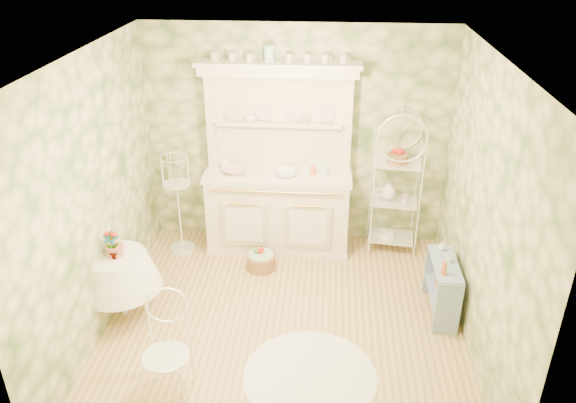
# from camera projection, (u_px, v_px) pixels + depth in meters

# --- Properties ---
(floor) EXTENTS (3.60, 3.60, 0.00)m
(floor) POSITION_uv_depth(u_px,v_px,m) (284.00, 323.00, 5.75)
(floor) COLOR tan
(floor) RESTS_ON ground
(ceiling) EXTENTS (3.60, 3.60, 0.00)m
(ceiling) POSITION_uv_depth(u_px,v_px,m) (283.00, 58.00, 4.53)
(ceiling) COLOR white
(ceiling) RESTS_ON floor
(wall_left) EXTENTS (3.60, 3.60, 0.00)m
(wall_left) POSITION_uv_depth(u_px,v_px,m) (93.00, 200.00, 5.27)
(wall_left) COLOR beige
(wall_left) RESTS_ON floor
(wall_right) EXTENTS (3.60, 3.60, 0.00)m
(wall_right) POSITION_uv_depth(u_px,v_px,m) (484.00, 214.00, 5.02)
(wall_right) COLOR beige
(wall_right) RESTS_ON floor
(wall_back) EXTENTS (3.60, 3.60, 0.00)m
(wall_back) POSITION_uv_depth(u_px,v_px,m) (296.00, 138.00, 6.74)
(wall_back) COLOR beige
(wall_back) RESTS_ON floor
(wall_front) EXTENTS (3.60, 3.60, 0.00)m
(wall_front) POSITION_uv_depth(u_px,v_px,m) (260.00, 337.00, 3.54)
(wall_front) COLOR beige
(wall_front) RESTS_ON floor
(kitchen_dresser) EXTENTS (1.87, 0.61, 2.29)m
(kitchen_dresser) POSITION_uv_depth(u_px,v_px,m) (278.00, 162.00, 6.60)
(kitchen_dresser) COLOR white
(kitchen_dresser) RESTS_ON floor
(bakers_rack) EXTENTS (0.65, 0.50, 1.92)m
(bakers_rack) POSITION_uv_depth(u_px,v_px,m) (396.00, 177.00, 6.66)
(bakers_rack) COLOR white
(bakers_rack) RESTS_ON floor
(side_shelf) EXTENTS (0.28, 0.75, 0.64)m
(side_shelf) POSITION_uv_depth(u_px,v_px,m) (442.00, 287.00, 5.78)
(side_shelf) COLOR #8199BB
(side_shelf) RESTS_ON floor
(round_table) EXTENTS (0.65, 0.65, 0.61)m
(round_table) POSITION_uv_depth(u_px,v_px,m) (122.00, 290.00, 5.76)
(round_table) COLOR white
(round_table) RESTS_ON floor
(cafe_chair) EXTENTS (0.47, 0.47, 0.87)m
(cafe_chair) POSITION_uv_depth(u_px,v_px,m) (166.00, 358.00, 4.68)
(cafe_chair) COLOR white
(cafe_chair) RESTS_ON floor
(birdcage_stand) EXTENTS (0.38, 0.38, 1.52)m
(birdcage_stand) POSITION_uv_depth(u_px,v_px,m) (178.00, 195.00, 6.69)
(birdcage_stand) COLOR white
(birdcage_stand) RESTS_ON floor
(floor_basket) EXTENTS (0.45, 0.45, 0.22)m
(floor_basket) POSITION_uv_depth(u_px,v_px,m) (261.00, 260.00, 6.61)
(floor_basket) COLOR #966542
(floor_basket) RESTS_ON floor
(lace_rug) EXTENTS (1.49, 1.49, 0.01)m
(lace_rug) POSITION_uv_depth(u_px,v_px,m) (310.00, 376.00, 5.09)
(lace_rug) COLOR white
(lace_rug) RESTS_ON floor
(bowl_floral) EXTENTS (0.30, 0.30, 0.07)m
(bowl_floral) POSITION_uv_depth(u_px,v_px,m) (236.00, 172.00, 6.66)
(bowl_floral) COLOR white
(bowl_floral) RESTS_ON kitchen_dresser
(bowl_white) EXTENTS (0.27, 0.27, 0.08)m
(bowl_white) POSITION_uv_depth(u_px,v_px,m) (286.00, 176.00, 6.57)
(bowl_white) COLOR white
(bowl_white) RESTS_ON kitchen_dresser
(cup_left) EXTENTS (0.12, 0.12, 0.09)m
(cup_left) POSITION_uv_depth(u_px,v_px,m) (250.00, 119.00, 6.56)
(cup_left) COLOR white
(cup_left) RESTS_ON kitchen_dresser
(cup_right) EXTENTS (0.11, 0.11, 0.08)m
(cup_right) POSITION_uv_depth(u_px,v_px,m) (306.00, 121.00, 6.51)
(cup_right) COLOR white
(cup_right) RESTS_ON kitchen_dresser
(potted_geranium) EXTENTS (0.17, 0.12, 0.30)m
(potted_geranium) POSITION_uv_depth(u_px,v_px,m) (112.00, 247.00, 5.47)
(potted_geranium) COLOR #3F7238
(potted_geranium) RESTS_ON round_table
(bottle_amber) EXTENTS (0.07, 0.07, 0.16)m
(bottle_amber) POSITION_uv_depth(u_px,v_px,m) (444.00, 268.00, 5.43)
(bottle_amber) COLOR #C86331
(bottle_amber) RESTS_ON side_shelf
(bottle_blue) EXTENTS (0.07, 0.07, 0.12)m
(bottle_blue) POSITION_uv_depth(u_px,v_px,m) (449.00, 259.00, 5.64)
(bottle_blue) COLOR #A0C4D9
(bottle_blue) RESTS_ON side_shelf
(bottle_glass) EXTENTS (0.07, 0.07, 0.10)m
(bottle_glass) POSITION_uv_depth(u_px,v_px,m) (442.00, 247.00, 5.85)
(bottle_glass) COLOR silver
(bottle_glass) RESTS_ON side_shelf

